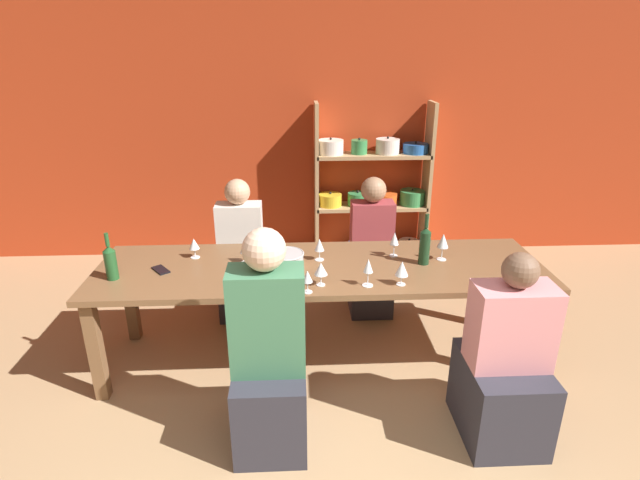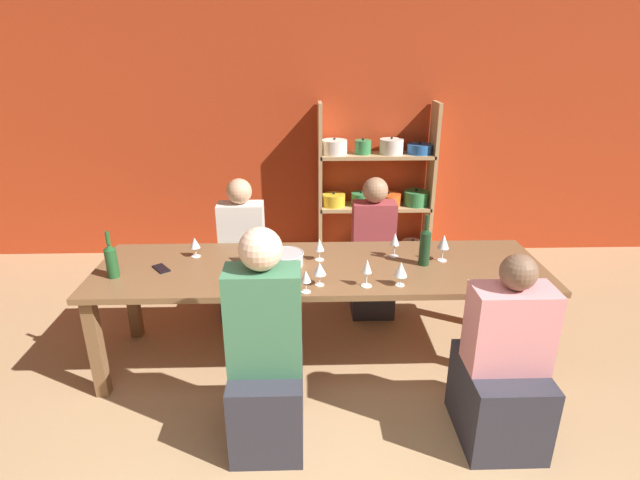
# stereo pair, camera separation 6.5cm
# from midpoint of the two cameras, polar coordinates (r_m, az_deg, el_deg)

# --- Properties ---
(wall_back_red) EXTENTS (8.80, 0.06, 2.70)m
(wall_back_red) POSITION_cam_midpoint_polar(r_m,az_deg,el_deg) (5.22, -1.83, 12.69)
(wall_back_red) COLOR #B23819
(wall_back_red) RESTS_ON ground_plane
(shelf_unit) EXTENTS (1.18, 0.30, 1.62)m
(shelf_unit) POSITION_cam_midpoint_polar(r_m,az_deg,el_deg) (5.22, 6.96, 5.40)
(shelf_unit) COLOR tan
(shelf_unit) RESTS_ON ground_plane
(dining_table) EXTENTS (3.03, 0.87, 0.74)m
(dining_table) POSITION_cam_midpoint_polar(r_m,az_deg,el_deg) (3.43, 0.60, -4.11)
(dining_table) COLOR brown
(dining_table) RESTS_ON ground_plane
(mixing_bowl) EXTENTS (0.24, 0.24, 0.09)m
(mixing_bowl) POSITION_cam_midpoint_polar(r_m,az_deg,el_deg) (3.40, -3.34, -2.08)
(mixing_bowl) COLOR #B7BABC
(mixing_bowl) RESTS_ON dining_table
(wine_bottle_green) EXTENTS (0.08, 0.08, 0.31)m
(wine_bottle_green) POSITION_cam_midpoint_polar(r_m,az_deg,el_deg) (3.45, -22.25, -2.12)
(wine_bottle_green) COLOR #1E4C23
(wine_bottle_green) RESTS_ON dining_table
(wine_bottle_dark) EXTENTS (0.07, 0.07, 0.36)m
(wine_bottle_dark) POSITION_cam_midpoint_polar(r_m,az_deg,el_deg) (3.44, 12.44, -0.62)
(wine_bottle_dark) COLOR #19381E
(wine_bottle_dark) RESTS_ON dining_table
(wine_glass_white_a) EXTENTS (0.08, 0.08, 0.15)m
(wine_glass_white_a) POSITION_cam_midpoint_polar(r_m,az_deg,el_deg) (3.09, 0.55, -3.36)
(wine_glass_white_a) COLOR white
(wine_glass_white_a) RESTS_ON dining_table
(wine_glass_red_a) EXTENTS (0.07, 0.07, 0.14)m
(wine_glass_red_a) POSITION_cam_midpoint_polar(r_m,az_deg,el_deg) (3.60, -13.61, -0.40)
(wine_glass_red_a) COLOR white
(wine_glass_red_a) RESTS_ON dining_table
(wine_glass_white_b) EXTENTS (0.08, 0.08, 0.16)m
(wine_glass_white_b) POSITION_cam_midpoint_polar(r_m,az_deg,el_deg) (3.13, 9.81, -3.37)
(wine_glass_white_b) COLOR white
(wine_glass_white_b) RESTS_ON dining_table
(wine_glass_white_c) EXTENTS (0.07, 0.07, 0.18)m
(wine_glass_white_c) POSITION_cam_midpoint_polar(r_m,az_deg,el_deg) (3.08, 6.00, -3.14)
(wine_glass_white_c) COLOR white
(wine_glass_white_c) RESTS_ON dining_table
(wine_glass_white_d) EXTENTS (0.07, 0.07, 0.16)m
(wine_glass_white_d) POSITION_cam_midpoint_polar(r_m,az_deg,el_deg) (3.44, 0.47, -0.64)
(wine_glass_white_d) COLOR white
(wine_glass_white_d) RESTS_ON dining_table
(wine_glass_empty_a) EXTENTS (0.06, 0.06, 0.18)m
(wine_glass_empty_a) POSITION_cam_midpoint_polar(r_m,az_deg,el_deg) (3.54, 9.08, 0.03)
(wine_glass_empty_a) COLOR white
(wine_glass_empty_a) RESTS_ON dining_table
(wine_glass_empty_b) EXTENTS (0.08, 0.08, 0.15)m
(wine_glass_empty_b) POSITION_cam_midpoint_polar(r_m,az_deg,el_deg) (3.45, -7.96, -0.82)
(wine_glass_empty_b) COLOR white
(wine_glass_empty_b) RESTS_ON dining_table
(wine_glass_white_e) EXTENTS (0.06, 0.06, 0.14)m
(wine_glass_white_e) POSITION_cam_midpoint_polar(r_m,az_deg,el_deg) (3.00, -1.01, -4.27)
(wine_glass_white_e) COLOR white
(wine_glass_white_e) RESTS_ON dining_table
(wine_glass_empty_c) EXTENTS (0.08, 0.08, 0.19)m
(wine_glass_empty_c) POSITION_cam_midpoint_polar(r_m,az_deg,el_deg) (3.53, 14.47, -0.24)
(wine_glass_empty_c) COLOR white
(wine_glass_empty_c) RESTS_ON dining_table
(cell_phone) EXTENTS (0.15, 0.16, 0.01)m
(cell_phone) POSITION_cam_midpoint_polar(r_m,az_deg,el_deg) (3.50, -17.18, -3.13)
(cell_phone) COLOR black
(cell_phone) RESTS_ON dining_table
(person_near_a) EXTENTS (0.44, 0.54, 1.15)m
(person_near_a) POSITION_cam_midpoint_polar(r_m,az_deg,el_deg) (3.09, 20.67, -14.24)
(person_near_a) COLOR #2D2D38
(person_near_a) RESTS_ON ground_plane
(person_far_a) EXTENTS (0.36, 0.46, 1.17)m
(person_far_a) POSITION_cam_midpoint_polar(r_m,az_deg,el_deg) (4.22, -8.29, -2.75)
(person_far_a) COLOR #2D2D38
(person_far_a) RESTS_ON ground_plane
(person_near_b) EXTENTS (0.40, 0.50, 1.31)m
(person_near_b) POSITION_cam_midpoint_polar(r_m,az_deg,el_deg) (2.85, -5.50, -14.35)
(person_near_b) COLOR #2D2D38
(person_near_b) RESTS_ON ground_plane
(person_far_b) EXTENTS (0.35, 0.43, 1.17)m
(person_far_b) POSITION_cam_midpoint_polar(r_m,az_deg,el_deg) (4.22, 6.44, -2.53)
(person_far_b) COLOR #2D2D38
(person_far_b) RESTS_ON ground_plane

